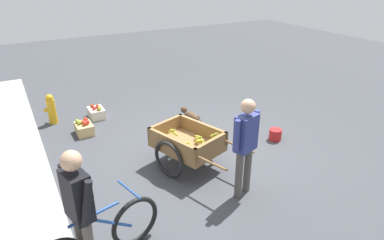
% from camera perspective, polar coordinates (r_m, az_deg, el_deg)
% --- Properties ---
extents(ground_plane, '(24.00, 24.00, 0.00)m').
position_cam_1_polar(ground_plane, '(6.37, 0.49, -5.47)').
color(ground_plane, '#3D3F44').
extents(fruit_cart, '(1.80, 1.23, 0.73)m').
position_cam_1_polar(fruit_cart, '(5.76, -0.75, -3.98)').
color(fruit_cart, olive).
rests_on(fruit_cart, ground).
extents(vendor_person, '(0.30, 0.51, 1.54)m').
position_cam_1_polar(vendor_person, '(4.91, 8.95, -3.36)').
color(vendor_person, '#4C4742').
rests_on(vendor_person, ground).
extents(cyclist_person, '(0.51, 0.27, 1.58)m').
position_cam_1_polar(cyclist_person, '(3.81, -18.42, -13.29)').
color(cyclist_person, '#4C4742').
rests_on(cyclist_person, ground).
extents(dog, '(0.67, 0.24, 0.40)m').
position_cam_1_polar(dog, '(7.20, -0.29, 0.73)').
color(dog, '#4C3823').
rests_on(dog, ground).
extents(fire_hydrant, '(0.25, 0.25, 0.67)m').
position_cam_1_polar(fire_hydrant, '(7.97, -22.46, 1.71)').
color(fire_hydrant, gold).
rests_on(fire_hydrant, ground).
extents(plastic_bucket, '(0.25, 0.25, 0.22)m').
position_cam_1_polar(plastic_bucket, '(6.96, 13.74, -2.37)').
color(plastic_bucket, '#B21E1E').
rests_on(plastic_bucket, ground).
extents(apple_crate, '(0.44, 0.32, 0.31)m').
position_cam_1_polar(apple_crate, '(8.02, -15.69, 1.22)').
color(apple_crate, beige).
rests_on(apple_crate, ground).
extents(mixed_fruit_crate, '(0.44, 0.32, 0.32)m').
position_cam_1_polar(mixed_fruit_crate, '(7.33, -17.58, -1.25)').
color(mixed_fruit_crate, tan).
rests_on(mixed_fruit_crate, ground).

